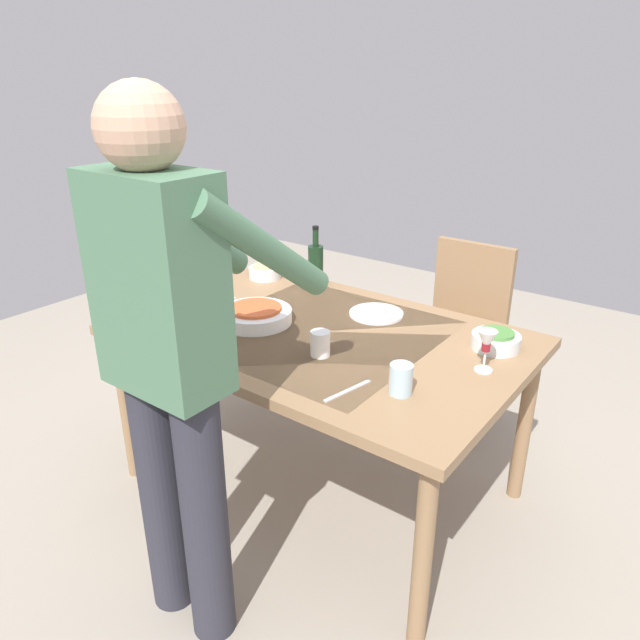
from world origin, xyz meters
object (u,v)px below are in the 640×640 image
(water_cup_near_right, at_px, (320,344))
(dinner_plate_near, at_px, (376,314))
(wine_glass_left, at_px, (486,343))
(side_bowl_salad, at_px, (496,340))
(dining_table, at_px, (320,347))
(wine_bottle, at_px, (316,265))
(person_server, at_px, (171,356))
(serving_bowl_pasta, at_px, (255,315))
(water_cup_near_left, at_px, (401,379))
(chair_near, at_px, (461,322))
(side_bowl_bread, at_px, (265,271))

(water_cup_near_right, xyz_separation_m, dinner_plate_near, (0.04, -0.45, -0.04))
(wine_glass_left, height_order, side_bowl_salad, wine_glass_left)
(dining_table, xyz_separation_m, wine_glass_left, (-0.65, -0.07, 0.17))
(dinner_plate_near, bearing_deg, wine_bottle, -16.95)
(person_server, bearing_deg, side_bowl_salad, -117.88)
(serving_bowl_pasta, bearing_deg, water_cup_near_left, 168.89)
(side_bowl_salad, bearing_deg, serving_bowl_pasta, 21.93)
(chair_near, relative_size, side_bowl_bread, 5.69)
(water_cup_near_right, bearing_deg, wine_glass_left, -155.10)
(chair_near, distance_m, side_bowl_salad, 0.78)
(dining_table, height_order, dinner_plate_near, dinner_plate_near)
(chair_near, relative_size, wine_glass_left, 6.03)
(person_server, bearing_deg, wine_bottle, -71.73)
(chair_near, bearing_deg, dinner_plate_near, 78.05)
(chair_near, height_order, dinner_plate_near, chair_near)
(chair_near, xyz_separation_m, water_cup_near_left, (-0.28, 1.13, 0.26))
(side_bowl_bread, bearing_deg, person_server, 120.60)
(water_cup_near_left, xyz_separation_m, dinner_plate_near, (0.41, -0.52, -0.05))
(person_server, relative_size, water_cup_near_left, 16.47)
(water_cup_near_left, bearing_deg, wine_glass_left, -116.47)
(dining_table, distance_m, wine_glass_left, 0.68)
(dining_table, xyz_separation_m, dinner_plate_near, (-0.09, -0.28, 0.07))
(wine_glass_left, bearing_deg, person_server, 55.21)
(serving_bowl_pasta, bearing_deg, dining_table, -162.83)
(chair_near, distance_m, person_server, 1.74)
(water_cup_near_left, bearing_deg, side_bowl_salad, -103.02)
(dining_table, distance_m, chair_near, 0.94)
(wine_bottle, distance_m, side_bowl_salad, 0.96)
(serving_bowl_pasta, bearing_deg, side_bowl_bread, -52.26)
(chair_near, height_order, water_cup_near_right, chair_near)
(water_cup_near_right, bearing_deg, serving_bowl_pasta, -12.17)
(chair_near, height_order, wine_glass_left, chair_near)
(side_bowl_bread, xyz_separation_m, dinner_plate_near, (-0.70, 0.08, -0.03))
(dining_table, distance_m, serving_bowl_pasta, 0.30)
(person_server, height_order, wine_glass_left, person_server)
(wine_glass_left, xyz_separation_m, dinner_plate_near, (0.56, -0.21, -0.10))
(wine_glass_left, xyz_separation_m, side_bowl_bread, (1.27, -0.29, -0.07))
(water_cup_near_left, distance_m, side_bowl_bread, 1.26)
(dining_table, bearing_deg, side_bowl_bread, -30.58)
(dining_table, xyz_separation_m, serving_bowl_pasta, (0.27, 0.08, 0.10))
(wine_bottle, bearing_deg, side_bowl_bread, 9.35)
(dining_table, distance_m, side_bowl_salad, 0.68)
(water_cup_near_right, height_order, dinner_plate_near, water_cup_near_right)
(water_cup_near_left, distance_m, serving_bowl_pasta, 0.78)
(side_bowl_salad, relative_size, side_bowl_bread, 1.12)
(dining_table, relative_size, serving_bowl_pasta, 5.27)
(water_cup_near_right, relative_size, dinner_plate_near, 0.41)
(chair_near, relative_size, water_cup_near_right, 9.62)
(chair_near, relative_size, side_bowl_salad, 5.06)
(dining_table, bearing_deg, wine_bottle, -50.97)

